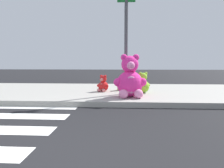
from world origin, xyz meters
name	(u,v)px	position (x,y,z in m)	size (l,w,h in m)	color
ground_plane	(40,165)	(0.00, 0.00, 0.00)	(60.00, 60.00, 0.00)	black
sidewalk	(98,92)	(0.00, 5.20, 0.07)	(28.00, 4.40, 0.15)	#9E9B93
sign_pole	(126,41)	(1.00, 4.40, 1.85)	(0.56, 0.11, 3.20)	#4C4C51
plush_pink_large	(130,80)	(1.12, 3.81, 0.65)	(0.96, 0.86, 1.25)	#F22D93
plush_yellow	(123,84)	(0.90, 5.27, 0.37)	(0.39, 0.42, 0.55)	yellow
plush_red	(103,85)	(0.22, 4.86, 0.38)	(0.42, 0.42, 0.58)	red
plush_lime	(143,84)	(1.57, 4.66, 0.43)	(0.52, 0.49, 0.70)	#8CD133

